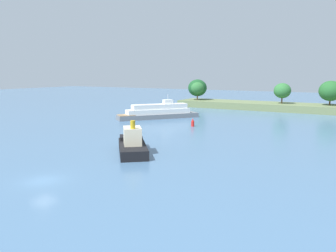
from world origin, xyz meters
TOP-DOWN VIEW (x-y plane):
  - ground_plane at (0.00, 0.00)m, footprint 400.00×400.00m
  - treeline_island at (8.22, 88.60)m, footprint 77.47×13.09m
  - tugboat at (0.83, 15.99)m, footprint 9.74×10.61m
  - white_riverboat at (-16.44, 51.51)m, footprint 16.73×20.01m
  - channel_buoy_red at (-2.52, 43.82)m, footprint 0.70×0.70m

SIDE VIEW (x-z plane):
  - ground_plane at x=0.00m, z-range 0.00..0.00m
  - channel_buoy_red at x=-2.52m, z-range -0.14..1.76m
  - tugboat at x=0.83m, z-range -1.26..3.99m
  - white_riverboat at x=-16.44m, z-range -1.50..4.85m
  - treeline_island at x=8.22m, z-range -2.15..7.57m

